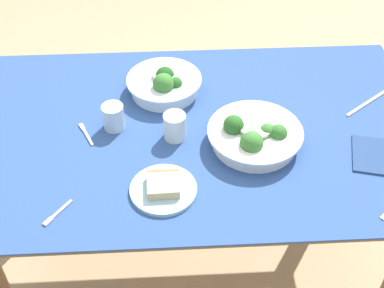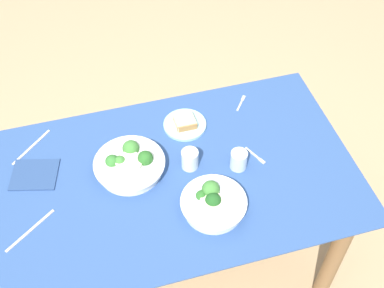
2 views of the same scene
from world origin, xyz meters
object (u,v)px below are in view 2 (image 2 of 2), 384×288
Objects in this scene: bread_side_plate at (185,124)px; table_knife_right at (30,230)px; broccoli_bowl_near at (213,203)px; fork_by_far_bowl at (256,156)px; fork_by_near_bowl at (241,102)px; napkin_folded_upper at (35,175)px; water_glass_side at (239,160)px; table_knife_left at (31,147)px; water_glass_center at (190,159)px; broccoli_bowl_far at (130,164)px.

bread_side_plate is 0.75m from table_knife_right.
fork_by_far_bowl is (0.24, 0.19, -0.03)m from broccoli_bowl_near.
fork_by_near_bowl is 0.92m from napkin_folded_upper.
water_glass_side is 0.37× the size of table_knife_left.
fork_by_near_bowl is (0.05, 0.31, 0.00)m from fork_by_far_bowl.
water_glass_side is at bearing 46.21° from broccoli_bowl_near.
table_knife_left is 0.40m from table_knife_right.
broccoli_bowl_near is 2.40× the size of fork_by_far_bowl.
bread_side_plate reaches higher than table_knife_left.
bread_side_plate is 0.22m from water_glass_center.
fork_by_far_bowl is (0.23, -0.24, -0.01)m from bread_side_plate.
water_glass_center is at bearing 163.50° from water_glass_side.
bread_side_plate is at bearing -161.22° from fork_by_far_bowl.
table_knife_right is (-0.94, -0.41, -0.00)m from fork_by_near_bowl.
fork_by_near_bowl is at bearing 13.58° from bread_side_plate.
bread_side_plate is 1.79× the size of fork_by_far_bowl.
broccoli_bowl_far is at bearing 166.45° from water_glass_side.
table_knife_left is (-0.62, 0.48, -0.03)m from broccoli_bowl_near.
bread_side_plate is 2.19× the size of water_glass_center.
water_glass_side is at bearing -163.76° from fork_by_near_bowl.
fork_by_far_bowl is 1.20× the size of fork_by_near_bowl.
table_knife_left is at bearing -130.52° from table_knife_right.
table_knife_right is at bearing 172.51° from broccoli_bowl_near.
water_glass_side is 0.46× the size of napkin_folded_upper.
water_glass_side is 0.79× the size of fork_by_far_bowl.
water_glass_side is at bearing -61.51° from bread_side_plate.
fork_by_far_bowl is 0.58× the size of napkin_folded_upper.
water_glass_center reaches higher than bread_side_plate.
napkin_folded_upper is at bearing -124.72° from fork_by_far_bowl.
broccoli_bowl_near reaches higher than fork_by_near_bowl.
broccoli_bowl_near is at bearing -80.75° from table_knife_left.
table_knife_right is (-0.65, 0.09, -0.03)m from broccoli_bowl_near.
water_glass_center is 0.98× the size of fork_by_near_bowl.
table_knife_left is at bearing 90.87° from napkin_folded_upper.
table_knife_left is at bearing 175.14° from bread_side_plate.
fork_by_far_bowl and table_knife_left have the same top height.
fork_by_far_bowl is at bearing 150.48° from table_knife_right.
napkin_folded_upper is (0.00, -0.15, 0.00)m from table_knife_left.
water_glass_center is 0.64m from table_knife_right.
water_glass_center is (-0.03, 0.22, 0.01)m from broccoli_bowl_near.
broccoli_bowl_far is 1.27× the size of table_knife_right.
fork_by_near_bowl and table_knife_right have the same top height.
water_glass_center is 0.38× the size of table_knife_right.
broccoli_bowl_near is 0.22m from water_glass_side.
broccoli_bowl_far reaches higher than table_knife_left.
water_glass_side reaches higher than napkin_folded_upper.
broccoli_bowl_near is at bearing -45.52° from broccoli_bowl_far.
table_knife_left is 0.98× the size of table_knife_right.
water_glass_side is (0.14, -0.27, 0.03)m from bread_side_plate.
broccoli_bowl_near is at bearing -28.40° from napkin_folded_upper.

